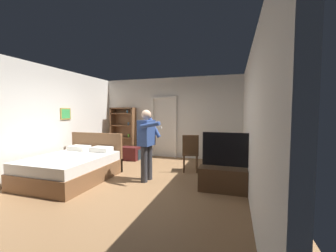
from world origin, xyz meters
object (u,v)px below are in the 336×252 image
wooden_chair (190,151)px  suitcase_small (130,153)px  bookshelf (124,129)px  side_table (216,156)px  laptop (215,145)px  bottle_on_table (222,143)px  suitcase_dark (132,154)px  person_blue_shirt (147,141)px  tv_flatscreen (232,176)px  bed (73,167)px

wooden_chair → suitcase_small: (-2.19, 0.78, -0.33)m
wooden_chair → bookshelf: bearing=152.7°
side_table → wooden_chair: size_ratio=0.71×
bookshelf → laptop: bookshelf is taller
bottle_on_table → suitcase_dark: bearing=160.6°
side_table → suitcase_small: 2.98m
suitcase_small → laptop: bearing=-15.0°
laptop → person_blue_shirt: 1.73m
person_blue_shirt → laptop: bearing=32.2°
wooden_chair → tv_flatscreen: bearing=-47.4°
laptop → bed: bearing=-156.5°
tv_flatscreen → suitcase_small: bearing=149.3°
bottle_on_table → person_blue_shirt: 1.84m
bottle_on_table → wooden_chair: wooden_chair is taller
bed → side_table: bed is taller
bed → bottle_on_table: (3.29, 1.32, 0.52)m
wooden_chair → person_blue_shirt: 1.35m
bed → bottle_on_table: 3.58m
person_blue_shirt → suitcase_small: 2.38m
side_table → suitcase_dark: side_table is taller
bed → wooden_chair: bed is taller
suitcase_dark → suitcase_small: suitcase_small is taller
bed → suitcase_small: (0.30, 2.24, -0.09)m
side_table → person_blue_shirt: size_ratio=0.43×
person_blue_shirt → suitcase_dark: (-1.38, 1.93, -0.76)m
bottle_on_table → laptop: bearing=166.2°
person_blue_shirt → bookshelf: bearing=128.9°
suitcase_small → wooden_chair: bearing=-17.4°
bed → tv_flatscreen: 3.56m
bookshelf → suitcase_dark: bearing=-41.1°
side_table → bottle_on_table: (0.14, -0.08, 0.35)m
person_blue_shirt → suitcase_small: size_ratio=2.67×
bookshelf → side_table: 3.79m
laptop → person_blue_shirt: bearing=-147.8°
wooden_chair → suitcase_dark: bearing=157.2°
bed → suitcase_dark: (0.30, 2.38, -0.13)m
bed → side_table: 3.45m
tv_flatscreen → bottle_on_table: bearing=104.1°
tv_flatscreen → suitcase_dark: (-3.25, 2.07, -0.15)m
tv_flatscreen → person_blue_shirt: bearing=175.8°
person_blue_shirt → suitcase_small: bearing=127.6°
side_table → suitcase_small: bearing=163.6°
bookshelf → laptop: (3.43, -1.54, -0.19)m
laptop → suitcase_small: size_ratio=0.66×
bottle_on_table → person_blue_shirt: person_blue_shirt is taller
bookshelf → side_table: bookshelf is taller
bed → wooden_chair: size_ratio=2.01×
bookshelf → bottle_on_table: 3.92m
bookshelf → bottle_on_table: bookshelf is taller
person_blue_shirt → suitcase_small: person_blue_shirt is taller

